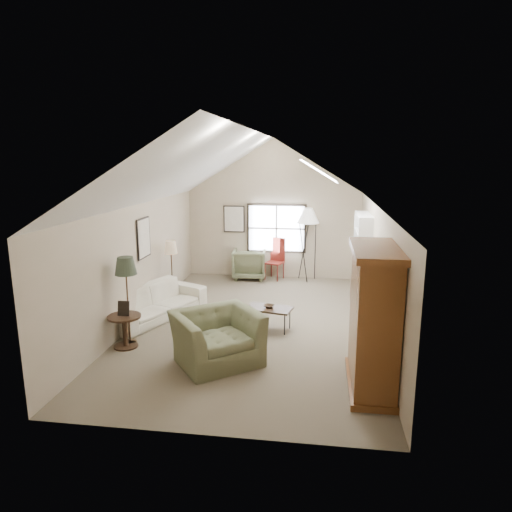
# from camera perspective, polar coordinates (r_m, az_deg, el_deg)

# --- Properties ---
(room_shell) EXTENTS (5.01, 8.01, 4.00)m
(room_shell) POSITION_cam_1_polar(r_m,az_deg,el_deg) (9.18, -0.35, 10.55)
(room_shell) COLOR #746953
(room_shell) RESTS_ON ground
(window) EXTENTS (1.72, 0.08, 1.42)m
(window) POSITION_cam_1_polar(r_m,az_deg,el_deg) (13.25, 2.57, 3.47)
(window) COLOR black
(window) RESTS_ON room_shell
(skylight) EXTENTS (0.80, 1.20, 0.52)m
(skylight) POSITION_cam_1_polar(r_m,az_deg,el_deg) (9.98, 7.95, 10.65)
(skylight) COLOR white
(skylight) RESTS_ON room_shell
(wall_art) EXTENTS (1.97, 3.71, 0.88)m
(wall_art) POSITION_cam_1_polar(r_m,az_deg,el_deg) (11.61, -8.17, 3.47)
(wall_art) COLOR black
(wall_art) RESTS_ON room_shell
(armoire) EXTENTS (0.60, 1.50, 2.20)m
(armoire) POSITION_cam_1_polar(r_m,az_deg,el_deg) (7.15, 14.47, -7.66)
(armoire) COLOR brown
(armoire) RESTS_ON ground
(tv_alcove) EXTENTS (0.32, 1.30, 2.10)m
(tv_alcove) POSITION_cam_1_polar(r_m,az_deg,el_deg) (10.98, 13.08, -0.31)
(tv_alcove) COLOR white
(tv_alcove) RESTS_ON ground
(media_console) EXTENTS (0.34, 1.18, 0.60)m
(media_console) POSITION_cam_1_polar(r_m,az_deg,el_deg) (11.19, 12.76, -4.56)
(media_console) COLOR #382316
(media_console) RESTS_ON ground
(tv_panel) EXTENTS (0.05, 0.90, 0.55)m
(tv_panel) POSITION_cam_1_polar(r_m,az_deg,el_deg) (11.03, 12.91, -1.47)
(tv_panel) COLOR black
(tv_panel) RESTS_ON media_console
(sofa) EXTENTS (1.87, 2.64, 0.72)m
(sofa) POSITION_cam_1_polar(r_m,az_deg,el_deg) (10.32, -12.48, -5.64)
(sofa) COLOR silver
(sofa) RESTS_ON ground
(armchair_near) EXTENTS (1.82, 1.79, 0.89)m
(armchair_near) POSITION_cam_1_polar(r_m,az_deg,el_deg) (7.99, -4.87, -10.14)
(armchair_near) COLOR #696D4C
(armchair_near) RESTS_ON ground
(armchair_far) EXTENTS (0.99, 1.02, 0.87)m
(armchair_far) POSITION_cam_1_polar(r_m,az_deg,el_deg) (13.29, -0.82, -0.96)
(armchair_far) COLOR #616848
(armchair_far) RESTS_ON ground
(coffee_table) EXTENTS (1.01, 0.70, 0.47)m
(coffee_table) POSITION_cam_1_polar(r_m,az_deg,el_deg) (9.47, 1.65, -7.81)
(coffee_table) COLOR #322214
(coffee_table) RESTS_ON ground
(bowl) EXTENTS (0.26, 0.26, 0.05)m
(bowl) POSITION_cam_1_polar(r_m,az_deg,el_deg) (9.38, 1.66, -6.31)
(bowl) COLOR #392417
(bowl) RESTS_ON coffee_table
(side_table) EXTENTS (0.81, 0.81, 0.62)m
(side_table) POSITION_cam_1_polar(r_m,az_deg,el_deg) (8.95, -16.05, -9.03)
(side_table) COLOR #382017
(side_table) RESTS_ON ground
(side_chair) EXTENTS (0.60, 0.60, 1.19)m
(side_chair) POSITION_cam_1_polar(r_m,az_deg,el_deg) (13.16, 2.32, -0.39)
(side_chair) COLOR maroon
(side_chair) RESTS_ON ground
(tripod_lamp) EXTENTS (0.75, 0.75, 2.12)m
(tripod_lamp) POSITION_cam_1_polar(r_m,az_deg,el_deg) (13.01, 6.46, 1.50)
(tripod_lamp) COLOR white
(tripod_lamp) RESTS_ON ground
(dark_lamp) EXTENTS (0.54, 0.54, 1.72)m
(dark_lamp) POSITION_cam_1_polar(r_m,az_deg,el_deg) (8.94, -15.74, -5.30)
(dark_lamp) COLOR #262E20
(dark_lamp) RESTS_ON ground
(tan_lamp) EXTENTS (0.41, 0.41, 1.54)m
(tan_lamp) POSITION_cam_1_polar(r_m,az_deg,el_deg) (11.30, -10.48, -1.82)
(tan_lamp) COLOR tan
(tan_lamp) RESTS_ON ground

